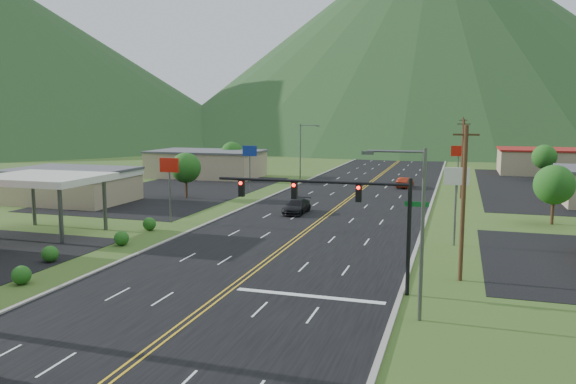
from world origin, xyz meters
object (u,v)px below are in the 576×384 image
(streetlight_west, at_px, (302,147))
(gas_canopy, at_px, (44,180))
(traffic_signal, at_px, (342,204))
(car_dark_mid, at_px, (297,207))
(car_red_far, at_px, (405,183))
(streetlight_east, at_px, (416,223))

(streetlight_west, bearing_deg, gas_canopy, -102.13)
(traffic_signal, distance_m, streetlight_west, 58.88)
(car_dark_mid, relative_size, car_red_far, 1.15)
(traffic_signal, distance_m, car_dark_mid, 26.67)
(gas_canopy, xyz_separation_m, car_dark_mid, (18.59, 16.33, -4.12))
(streetlight_west, relative_size, car_red_far, 1.99)
(gas_canopy, bearing_deg, streetlight_east, -19.88)
(streetlight_east, bearing_deg, car_dark_mid, 117.24)
(gas_canopy, xyz_separation_m, car_red_far, (27.71, 41.34, -4.13))
(streetlight_west, bearing_deg, streetlight_east, -69.14)
(streetlight_east, height_order, car_red_far, streetlight_east)
(streetlight_east, distance_m, car_red_far, 53.80)
(traffic_signal, distance_m, gas_canopy, 29.59)
(car_red_far, bearing_deg, streetlight_east, 104.89)
(streetlight_east, height_order, car_dark_mid, streetlight_east)
(traffic_signal, xyz_separation_m, car_red_far, (-0.78, 49.35, -4.58))
(streetlight_west, xyz_separation_m, gas_canopy, (-10.32, -48.00, -0.31))
(traffic_signal, height_order, car_dark_mid, traffic_signal)
(streetlight_east, bearing_deg, traffic_signal, 139.61)
(streetlight_west, height_order, car_red_far, streetlight_west)
(streetlight_west, distance_m, car_dark_mid, 33.03)
(traffic_signal, relative_size, streetlight_west, 1.46)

